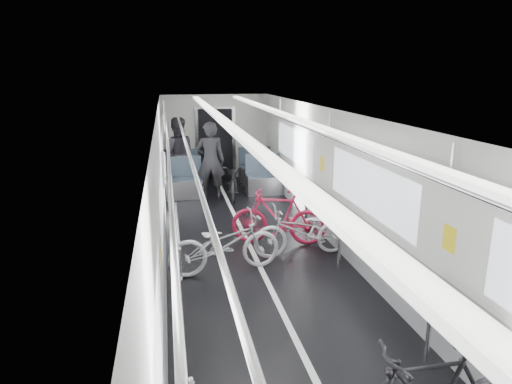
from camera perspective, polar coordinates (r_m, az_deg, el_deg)
car_shell at (r=8.10m, az=-1.12°, el=1.28°), size 3.02×14.01×2.41m
bike_left_far at (r=7.08m, az=-3.93°, el=-6.44°), size 1.84×0.87×0.93m
bike_right_mid at (r=7.71m, az=5.84°, el=-4.85°), size 1.70×0.64×0.88m
bike_right_far at (r=8.16m, az=2.83°, el=-3.13°), size 1.77×0.95×1.02m
bike_aisle at (r=11.20m, az=-2.72°, el=1.46°), size 0.87×1.73×0.87m
person_standing at (r=11.02m, az=-5.73°, el=3.90°), size 0.73×0.51×1.89m
person_seated at (r=11.97m, az=-9.79°, el=4.68°), size 0.95×0.75×1.91m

